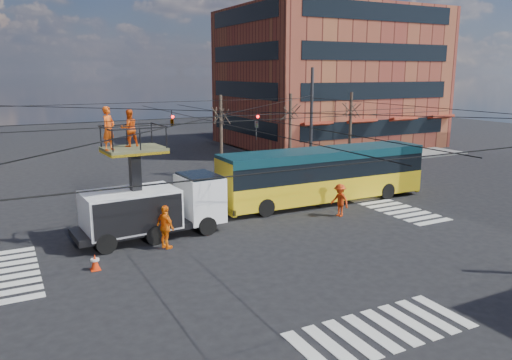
% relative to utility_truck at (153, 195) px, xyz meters
% --- Properties ---
extents(ground, '(120.00, 120.00, 0.00)m').
position_rel_utility_truck_xyz_m(ground, '(3.56, -1.86, -2.02)').
color(ground, black).
rests_on(ground, ground).
extents(sidewalk_ne, '(18.00, 18.00, 0.12)m').
position_rel_utility_truck_xyz_m(sidewalk_ne, '(24.56, 19.14, -1.96)').
color(sidewalk_ne, slate).
rests_on(sidewalk_ne, ground).
extents(crosswalks, '(22.40, 22.40, 0.02)m').
position_rel_utility_truck_xyz_m(crosswalks, '(3.56, -1.86, -2.01)').
color(crosswalks, silver).
rests_on(crosswalks, ground).
extents(building_ne, '(20.06, 16.06, 14.00)m').
position_rel_utility_truck_xyz_m(building_ne, '(25.54, 22.11, 4.98)').
color(building_ne, maroon).
rests_on(building_ne, ground).
extents(overhead_network, '(24.24, 24.24, 8.00)m').
position_rel_utility_truck_xyz_m(overhead_network, '(3.49, -1.46, 2.26)').
color(overhead_network, '#2D2D30').
rests_on(overhead_network, ground).
extents(tree_a, '(2.00, 2.00, 6.00)m').
position_rel_utility_truck_xyz_m(tree_a, '(8.56, 11.64, 2.60)').
color(tree_a, '#382B21').
rests_on(tree_a, ground).
extents(tree_b, '(2.00, 2.00, 6.00)m').
position_rel_utility_truck_xyz_m(tree_b, '(14.56, 11.64, 2.60)').
color(tree_b, '#382B21').
rests_on(tree_b, ground).
extents(tree_c, '(2.00, 2.00, 6.00)m').
position_rel_utility_truck_xyz_m(tree_c, '(20.56, 11.64, 2.60)').
color(tree_c, '#382B21').
rests_on(tree_c, ground).
extents(utility_truck, '(7.14, 3.04, 6.22)m').
position_rel_utility_truck_xyz_m(utility_truck, '(0.00, 0.00, 0.00)').
color(utility_truck, black).
rests_on(utility_truck, ground).
extents(city_bus, '(13.03, 2.78, 3.20)m').
position_rel_utility_truck_xyz_m(city_bus, '(10.80, 1.56, -0.30)').
color(city_bus, yellow).
rests_on(city_bus, ground).
extents(traffic_cone, '(0.36, 0.36, 0.65)m').
position_rel_utility_truck_xyz_m(traffic_cone, '(-3.27, -3.00, -1.70)').
color(traffic_cone, red).
rests_on(traffic_cone, ground).
extents(worker_ground, '(0.82, 1.25, 1.97)m').
position_rel_utility_truck_xyz_m(worker_ground, '(-0.03, -1.92, -1.04)').
color(worker_ground, orange).
rests_on(worker_ground, ground).
extents(flagger, '(0.88, 1.26, 1.78)m').
position_rel_utility_truck_xyz_m(flagger, '(9.84, -1.35, -1.13)').
color(flagger, red).
rests_on(flagger, ground).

